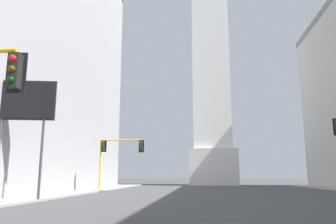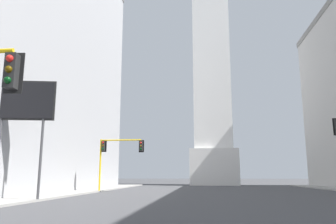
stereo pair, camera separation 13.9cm
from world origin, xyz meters
name	(u,v)px [view 1 (the left image)]	position (x,y,z in m)	size (l,w,h in m)	color
sidewalk_left	(25,198)	(-15.50, 21.54, 0.07)	(5.00, 71.80, 0.15)	gray
obelisk	(209,1)	(0.00, 59.83, 37.19)	(8.69, 8.69, 77.56)	silver
traffic_light_mid_left	(115,151)	(-11.50, 32.25, 4.28)	(4.95, 0.51, 5.61)	yellow
billboard_sign	(24,105)	(-14.58, 18.77, 6.59)	(4.29, 0.97, 8.35)	#3F3F42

